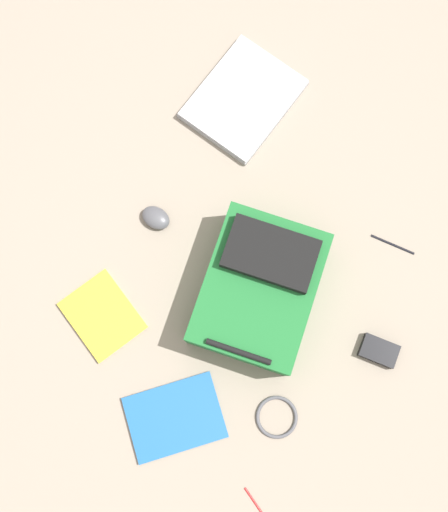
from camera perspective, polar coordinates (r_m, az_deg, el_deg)
ground_plane at (r=1.99m, az=1.21°, el=-0.85°), size 3.89×3.89×0.00m
backpack at (r=1.89m, az=3.19°, el=-2.87°), size 0.51×0.45×0.20m
laptop at (r=2.14m, az=1.74°, el=13.92°), size 0.37×0.30×0.03m
book_manual at (r=1.99m, az=-10.85°, el=-5.28°), size 0.23×0.26×0.02m
book_blue at (r=1.96m, az=-4.43°, el=-14.25°), size 0.34×0.32×0.01m
computer_mouse at (r=2.01m, az=-6.14°, el=3.44°), size 0.08×0.10×0.04m
cable_coil at (r=1.96m, az=4.76°, el=-14.23°), size 0.13×0.13×0.01m
power_brick at (r=2.00m, az=13.74°, el=-8.27°), size 0.10×0.13×0.03m
pen_black at (r=1.99m, az=3.13°, el=-21.70°), size 0.04×0.14×0.01m
pen_blue at (r=2.07m, az=14.93°, el=1.02°), size 0.05×0.14×0.01m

